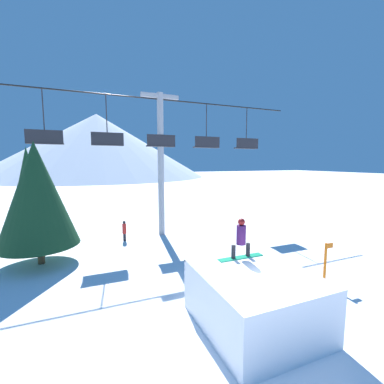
# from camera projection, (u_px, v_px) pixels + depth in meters

# --- Properties ---
(ground_plane) EXTENTS (220.00, 220.00, 0.00)m
(ground_plane) POSITION_uv_depth(u_px,v_px,m) (254.00, 351.00, 6.46)
(ground_plane) COLOR white
(mountain_ridge) EXTENTS (67.37, 67.37, 19.84)m
(mountain_ridge) POSITION_uv_depth(u_px,v_px,m) (97.00, 146.00, 82.08)
(mountain_ridge) COLOR silver
(mountain_ridge) RESTS_ON ground_plane
(snow_ramp) EXTENTS (3.01, 3.42, 1.61)m
(snow_ramp) POSITION_uv_depth(u_px,v_px,m) (254.00, 299.00, 7.41)
(snow_ramp) COLOR white
(snow_ramp) RESTS_ON ground_plane
(snowboarder) EXTENTS (1.60, 0.30, 1.32)m
(snowboarder) POSITION_uv_depth(u_px,v_px,m) (241.00, 239.00, 8.35)
(snowboarder) COLOR #1E9E6B
(snowboarder) RESTS_ON snow_ramp
(chairlift) EXTENTS (18.85, 0.44, 9.00)m
(chairlift) POSITION_uv_depth(u_px,v_px,m) (161.00, 151.00, 16.24)
(chairlift) COLOR #9E9EA3
(chairlift) RESTS_ON ground_plane
(pine_tree_near) EXTENTS (3.45, 3.45, 5.69)m
(pine_tree_near) POSITION_uv_depth(u_px,v_px,m) (37.00, 194.00, 11.66)
(pine_tree_near) COLOR #4C3823
(pine_tree_near) RESTS_ON ground_plane
(pine_tree_far) EXTENTS (2.38, 2.38, 6.00)m
(pine_tree_far) POSITION_uv_depth(u_px,v_px,m) (28.00, 178.00, 21.12)
(pine_tree_far) COLOR #4C3823
(pine_tree_far) RESTS_ON ground_plane
(trail_marker) EXTENTS (0.41, 0.10, 1.63)m
(trail_marker) POSITION_uv_depth(u_px,v_px,m) (325.00, 262.00, 9.94)
(trail_marker) COLOR orange
(trail_marker) RESTS_ON ground_plane
(distant_skier) EXTENTS (0.24, 0.24, 1.23)m
(distant_skier) POSITION_uv_depth(u_px,v_px,m) (124.00, 230.00, 15.42)
(distant_skier) COLOR black
(distant_skier) RESTS_ON ground_plane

